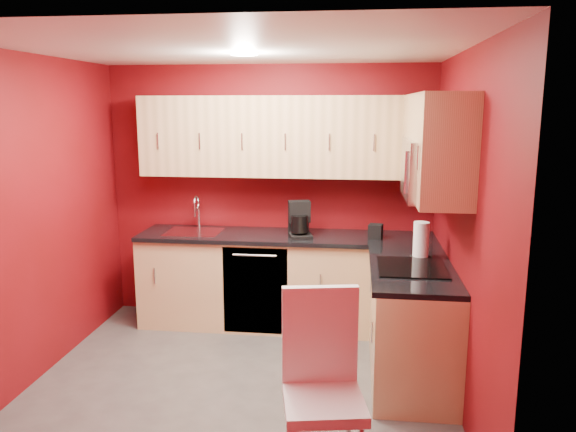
% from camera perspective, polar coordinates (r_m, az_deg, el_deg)
% --- Properties ---
extents(floor, '(3.20, 3.20, 0.00)m').
position_cam_1_polar(floor, '(4.56, -4.77, -16.49)').
color(floor, '#52504D').
rests_on(floor, ground).
extents(ceiling, '(3.20, 3.20, 0.00)m').
position_cam_1_polar(ceiling, '(4.05, -5.37, 16.60)').
color(ceiling, white).
rests_on(ceiling, wall_back).
extents(wall_back, '(3.20, 0.00, 3.20)m').
position_cam_1_polar(wall_back, '(5.58, -1.84, 2.29)').
color(wall_back, maroon).
rests_on(wall_back, floor).
extents(wall_front, '(3.20, 0.00, 3.20)m').
position_cam_1_polar(wall_front, '(2.73, -11.68, -7.52)').
color(wall_front, maroon).
rests_on(wall_front, floor).
extents(wall_left, '(0.00, 3.00, 3.00)m').
position_cam_1_polar(wall_left, '(4.73, -24.38, -0.35)').
color(wall_left, maroon).
rests_on(wall_left, floor).
extents(wall_right, '(0.00, 3.00, 3.00)m').
position_cam_1_polar(wall_right, '(4.11, 17.35, -1.48)').
color(wall_right, maroon).
rests_on(wall_right, floor).
extents(base_cabinets_back, '(2.80, 0.60, 0.87)m').
position_cam_1_polar(base_cabinets_back, '(5.45, -0.18, -6.74)').
color(base_cabinets_back, '#DFBF7F').
rests_on(base_cabinets_back, floor).
extents(base_cabinets_right, '(0.60, 1.30, 0.87)m').
position_cam_1_polar(base_cabinets_right, '(4.54, 12.39, -10.78)').
color(base_cabinets_right, '#DFBF7F').
rests_on(base_cabinets_right, floor).
extents(countertop_back, '(2.80, 0.63, 0.04)m').
position_cam_1_polar(countertop_back, '(5.32, -0.21, -2.12)').
color(countertop_back, black).
rests_on(countertop_back, base_cabinets_back).
extents(countertop_right, '(0.63, 1.27, 0.04)m').
position_cam_1_polar(countertop_right, '(4.38, 12.46, -5.32)').
color(countertop_right, black).
rests_on(countertop_right, base_cabinets_right).
extents(upper_cabinets_back, '(2.80, 0.35, 0.75)m').
position_cam_1_polar(upper_cabinets_back, '(5.32, -0.02, 8.08)').
color(upper_cabinets_back, tan).
rests_on(upper_cabinets_back, wall_back).
extents(upper_cabinets_right, '(0.35, 1.55, 0.75)m').
position_cam_1_polar(upper_cabinets_right, '(4.43, 14.59, 7.90)').
color(upper_cabinets_right, tan).
rests_on(upper_cabinets_right, wall_right).
extents(microwave, '(0.42, 0.76, 0.42)m').
position_cam_1_polar(microwave, '(4.20, 14.43, 4.64)').
color(microwave, silver).
rests_on(microwave, upper_cabinets_right).
extents(cooktop, '(0.50, 0.55, 0.01)m').
position_cam_1_polar(cooktop, '(4.34, 12.45, -5.13)').
color(cooktop, black).
rests_on(cooktop, countertop_right).
extents(sink, '(0.52, 0.42, 0.35)m').
position_cam_1_polar(sink, '(5.50, -9.52, -1.23)').
color(sink, silver).
rests_on(sink, countertop_back).
extents(dishwasher_front, '(0.60, 0.02, 0.82)m').
position_cam_1_polar(dishwasher_front, '(5.22, -3.34, -7.60)').
color(dishwasher_front, black).
rests_on(dishwasher_front, base_cabinets_back).
extents(downlight, '(0.20, 0.20, 0.01)m').
position_cam_1_polar(downlight, '(4.35, -4.49, 16.05)').
color(downlight, white).
rests_on(downlight, ceiling).
extents(coffee_maker, '(0.26, 0.31, 0.33)m').
position_cam_1_polar(coffee_maker, '(5.17, 1.27, -0.38)').
color(coffee_maker, black).
rests_on(coffee_maker, countertop_back).
extents(napkin_holder, '(0.14, 0.14, 0.13)m').
position_cam_1_polar(napkin_holder, '(5.22, 8.89, -1.55)').
color(napkin_holder, black).
rests_on(napkin_holder, countertop_back).
extents(paper_towel, '(0.21, 0.21, 0.29)m').
position_cam_1_polar(paper_towel, '(4.61, 13.36, -2.39)').
color(paper_towel, white).
rests_on(paper_towel, countertop_right).
extents(dining_chair, '(0.52, 0.54, 1.10)m').
position_cam_1_polar(dining_chair, '(3.28, 3.65, -17.40)').
color(dining_chair, silver).
rests_on(dining_chair, floor).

